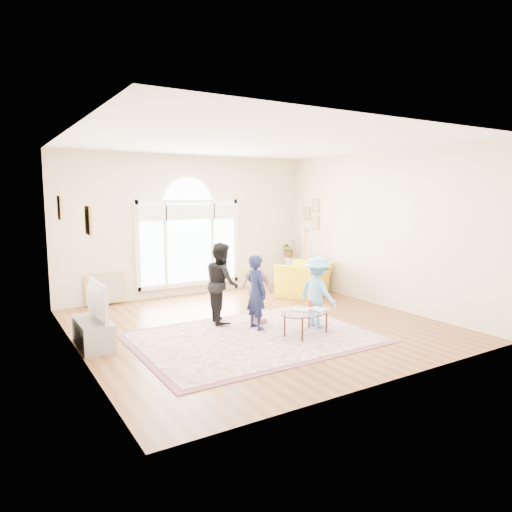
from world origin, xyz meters
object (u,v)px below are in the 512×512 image
area_rug (255,337)px  armchair (305,279)px  tv_console (93,333)px  television (92,301)px  coffee_table (306,312)px

area_rug → armchair: armchair is taller
tv_console → armchair: armchair is taller
tv_console → television: (0.01, -0.00, 0.50)m
armchair → coffee_table: bearing=22.3°
area_rug → coffee_table: coffee_table is taller
tv_console → armchair: 5.06m
tv_console → coffee_table: 3.37m
tv_console → coffee_table: (3.11, -1.28, 0.19)m
television → armchair: (4.92, 1.11, -0.33)m
television → coffee_table: 3.37m
area_rug → armchair: 3.33m
area_rug → armchair: (2.60, 2.04, 0.37)m
area_rug → television: 2.60m
armchair → area_rug: bearing=7.8°
coffee_table → armchair: 3.00m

